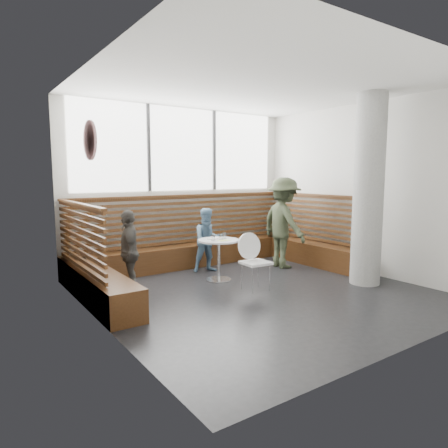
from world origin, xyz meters
TOP-DOWN VIEW (x-y plane):
  - room at (0.00, 0.00)m, footprint 5.00×5.00m
  - booth at (0.00, 1.77)m, footprint 5.00×2.50m
  - concrete_column at (1.85, -0.60)m, footprint 0.50×0.50m
  - wall_art at (-2.46, 0.40)m, footprint 0.03×0.50m
  - cafe_table at (-0.13, 0.98)m, footprint 0.72×0.72m
  - cafe_chair at (0.04, 0.23)m, footprint 0.44×0.43m
  - adult_man at (1.53, 1.11)m, footprint 0.78×1.23m
  - child_back at (0.07, 1.65)m, footprint 0.69×0.59m
  - child_left at (-1.70, 1.16)m, footprint 0.56×0.84m
  - plate_near at (-0.20, 1.09)m, footprint 0.18×0.18m
  - plate_far at (-0.02, 1.12)m, footprint 0.20×0.20m
  - glass_left at (-0.28, 0.93)m, footprint 0.06×0.06m
  - glass_mid at (-0.10, 0.94)m, footprint 0.07×0.07m
  - glass_right at (0.03, 1.04)m, footprint 0.06×0.06m
  - menu_card at (-0.11, 0.84)m, footprint 0.21×0.16m

SIDE VIEW (x-z plane):
  - booth at x=0.00m, z-range -0.31..1.13m
  - cafe_table at x=-0.13m, z-range 0.16..0.90m
  - cafe_chair at x=0.04m, z-range 0.08..1.00m
  - child_back at x=0.07m, z-range 0.00..1.23m
  - child_left at x=-1.70m, z-range 0.00..1.32m
  - menu_card at x=-0.11m, z-range 0.74..0.74m
  - plate_near at x=-0.20m, z-range 0.74..0.75m
  - plate_far at x=-0.02m, z-range 0.74..0.75m
  - glass_right at x=0.03m, z-range 0.74..0.84m
  - glass_left at x=-0.28m, z-range 0.74..0.84m
  - glass_mid at x=-0.10m, z-range 0.74..0.84m
  - adult_man at x=1.53m, z-range 0.00..1.81m
  - concrete_column at x=1.85m, z-range 0.00..3.20m
  - room at x=0.00m, z-range 0.00..3.20m
  - wall_art at x=-2.46m, z-range 2.05..2.55m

